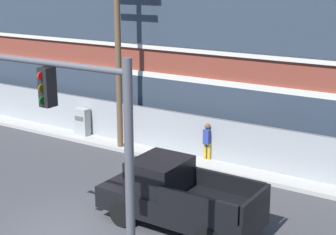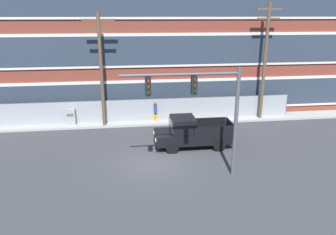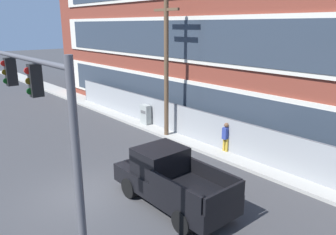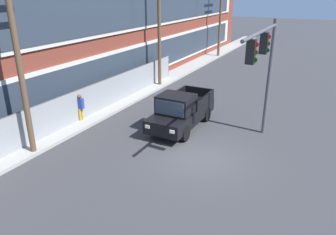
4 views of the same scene
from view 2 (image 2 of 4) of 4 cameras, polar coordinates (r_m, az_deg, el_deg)
ground_plane at (r=19.48m, az=-2.40°, el=-7.90°), size 160.00×160.00×0.00m
sidewalk_building_side at (r=26.46m, az=-3.92°, el=-0.74°), size 80.00×1.82×0.16m
brick_mill_building at (r=31.16m, az=6.54°, el=12.52°), size 53.83×8.85×11.36m
chain_link_fence at (r=26.23m, az=-7.09°, el=1.08°), size 26.83×0.06×1.94m
traffic_signal_mast at (r=16.48m, az=6.21°, el=2.84°), size 5.98×0.43×5.89m
pickup_truck_black at (r=21.43m, az=4.10°, el=-2.71°), size 5.09×2.06×2.06m
utility_pole_near_corner at (r=24.81m, az=-11.58°, el=8.66°), size 2.34×0.26×8.49m
utility_pole_midblock at (r=27.21m, az=16.54°, el=9.79°), size 2.04×0.26×9.25m
electrical_cabinet at (r=26.36m, az=-16.56°, el=-0.06°), size 0.70×0.44×1.44m
pedestrian_near_cabinet at (r=26.25m, az=-2.23°, el=1.18°), size 0.32×0.42×1.69m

